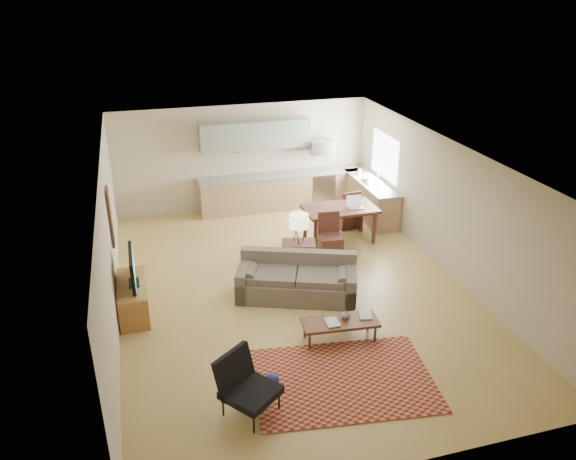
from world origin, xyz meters
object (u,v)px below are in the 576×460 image
object	(u,v)px
coffee_table	(340,330)
dining_table	(339,224)
armchair	(251,387)
sofa	(297,278)
tv_credenza	(133,298)
console_table	(299,260)

from	to	relation	value
coffee_table	dining_table	size ratio (longest dim) A/B	0.78
armchair	dining_table	bearing A→B (deg)	19.77
sofa	tv_credenza	world-z (taller)	sofa
tv_credenza	dining_table	world-z (taller)	dining_table
sofa	coffee_table	world-z (taller)	sofa
console_table	dining_table	distance (m)	1.95
armchair	tv_credenza	xyz separation A→B (m)	(-1.49, 3.08, -0.14)
coffee_table	console_table	world-z (taller)	console_table
sofa	dining_table	world-z (taller)	dining_table
console_table	dining_table	xyz separation A→B (m)	(1.39, 1.37, 0.03)
tv_credenza	dining_table	size ratio (longest dim) A/B	0.81
sofa	armchair	bearing A→B (deg)	-96.97
tv_credenza	console_table	world-z (taller)	console_table
sofa	tv_credenza	size ratio (longest dim) A/B	1.77
coffee_table	dining_table	world-z (taller)	dining_table
console_table	coffee_table	bearing A→B (deg)	-72.88
coffee_table	dining_table	bearing A→B (deg)	74.76
tv_credenza	coffee_table	bearing A→B (deg)	-28.74
coffee_table	tv_credenza	size ratio (longest dim) A/B	0.97
tv_credenza	dining_table	distance (m)	4.98
coffee_table	console_table	bearing A→B (deg)	96.09
sofa	dining_table	size ratio (longest dim) A/B	1.43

